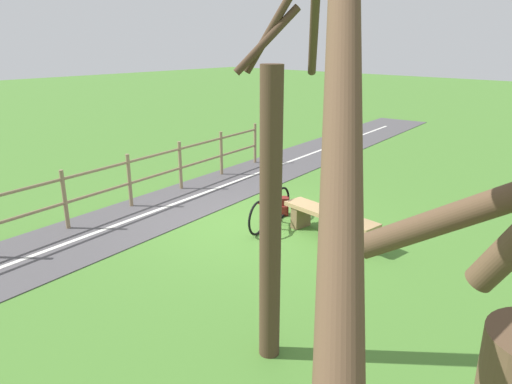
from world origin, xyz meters
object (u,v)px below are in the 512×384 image
Objects in this scene: person_seated at (336,195)px; backpack at (282,206)px; bicycle at (270,209)px; bench at (330,220)px; tree_by_path at (272,203)px.

backpack is at bearing -6.79° from person_seated.
bicycle is at bearing 18.87° from person_seated.
bench is at bearing 91.23° from bicycle.
bench is at bearing -67.40° from tree_by_path.
bench is 3.82m from tree_by_path.
person_seated is at bearing 165.85° from backpack.
person_seated is at bearing -69.11° from tree_by_path.
bicycle is 0.71m from backpack.
bench is 0.53m from person_seated.
person_seated is (-0.12, 0.02, 0.51)m from bench.
tree_by_path is (-2.53, 2.96, 1.49)m from bicycle.
backpack is (1.52, -0.38, -0.68)m from person_seated.
bench is 1.21m from bicycle.
tree_by_path reaches higher than backpack.
tree_by_path is (-1.35, 3.24, 1.49)m from bench.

